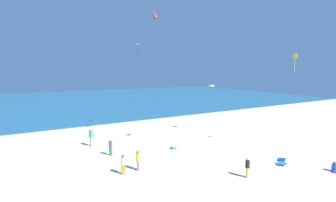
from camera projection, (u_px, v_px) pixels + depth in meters
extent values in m
plane|color=beige|center=(145.00, 152.00, 19.92)|extent=(120.00, 120.00, 0.00)
cube|color=#236084|center=(78.00, 100.00, 56.73)|extent=(120.00, 60.00, 0.05)
cube|color=#2370B2|center=(282.00, 163.00, 17.05)|extent=(0.73, 0.72, 0.03)
cube|color=#2370B2|center=(281.00, 160.00, 17.27)|extent=(0.57, 0.53, 0.37)
cylinder|color=#B7B7BC|center=(287.00, 165.00, 16.87)|extent=(0.02, 0.02, 0.17)
cylinder|color=#B7B7BC|center=(279.00, 165.00, 16.97)|extent=(0.02, 0.02, 0.17)
cube|color=#339956|center=(174.00, 148.00, 20.74)|extent=(0.46, 0.40, 0.23)
cube|color=white|center=(174.00, 146.00, 20.72)|extent=(0.47, 0.41, 0.04)
cylinder|color=blue|center=(334.00, 168.00, 16.00)|extent=(0.48, 0.48, 0.52)
sphere|color=#846047|center=(335.00, 163.00, 15.96)|extent=(0.21, 0.21, 0.21)
cube|color=blue|center=(335.00, 171.00, 15.83)|extent=(0.46, 0.44, 0.15)
cylinder|color=yellow|center=(247.00, 173.00, 14.99)|extent=(0.12, 0.12, 0.68)
cylinder|color=yellow|center=(247.00, 172.00, 15.14)|extent=(0.12, 0.12, 0.68)
cylinder|color=black|center=(248.00, 164.00, 14.99)|extent=(0.38, 0.38, 0.51)
sphere|color=beige|center=(248.00, 159.00, 14.95)|extent=(0.19, 0.19, 0.19)
cylinder|color=orange|center=(122.00, 170.00, 15.48)|extent=(0.12, 0.12, 0.69)
cylinder|color=orange|center=(124.00, 169.00, 15.57)|extent=(0.12, 0.12, 0.69)
cylinder|color=white|center=(123.00, 161.00, 15.45)|extent=(0.31, 0.31, 0.52)
sphere|color=brown|center=(123.00, 156.00, 15.41)|extent=(0.19, 0.19, 0.19)
cylinder|color=green|center=(112.00, 151.00, 19.04)|extent=(0.12, 0.12, 0.71)
cylinder|color=green|center=(110.00, 151.00, 19.09)|extent=(0.12, 0.12, 0.71)
cylinder|color=purple|center=(110.00, 144.00, 18.99)|extent=(0.40, 0.40, 0.53)
sphere|color=tan|center=(110.00, 140.00, 18.94)|extent=(0.19, 0.19, 0.19)
cylinder|color=#D8599E|center=(138.00, 166.00, 16.10)|extent=(0.13, 0.13, 0.72)
cylinder|color=#D8599E|center=(139.00, 165.00, 16.26)|extent=(0.13, 0.13, 0.72)
cylinder|color=yellow|center=(138.00, 157.00, 16.10)|extent=(0.41, 0.41, 0.54)
sphere|color=#846047|center=(138.00, 152.00, 16.05)|extent=(0.20, 0.20, 0.20)
cylinder|color=white|center=(91.00, 142.00, 21.50)|extent=(0.15, 0.15, 0.86)
cylinder|color=white|center=(92.00, 142.00, 21.39)|extent=(0.15, 0.15, 0.86)
cylinder|color=green|center=(91.00, 134.00, 21.35)|extent=(0.45, 0.45, 0.65)
sphere|color=beige|center=(91.00, 130.00, 21.29)|extent=(0.24, 0.24, 0.24)
cone|color=red|center=(154.00, 15.00, 24.35)|extent=(0.92, 0.75, 0.85)
cylinder|color=purple|center=(154.00, 22.00, 24.44)|extent=(0.11, 0.06, 0.90)
cube|color=yellow|center=(295.00, 56.00, 19.26)|extent=(0.07, 0.54, 0.54)
cylinder|color=yellow|center=(295.00, 65.00, 19.35)|extent=(0.05, 0.03, 1.12)
pyramid|color=#DB3DA8|center=(138.00, 44.00, 23.10)|extent=(0.42, 0.52, 0.24)
cylinder|color=black|center=(138.00, 52.00, 23.21)|extent=(0.07, 0.04, 1.09)
pyramid|color=#99DB33|center=(212.00, 85.00, 25.73)|extent=(0.73, 0.65, 0.23)
cylinder|color=#1EADAD|center=(212.00, 91.00, 25.82)|extent=(0.05, 0.07, 0.52)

